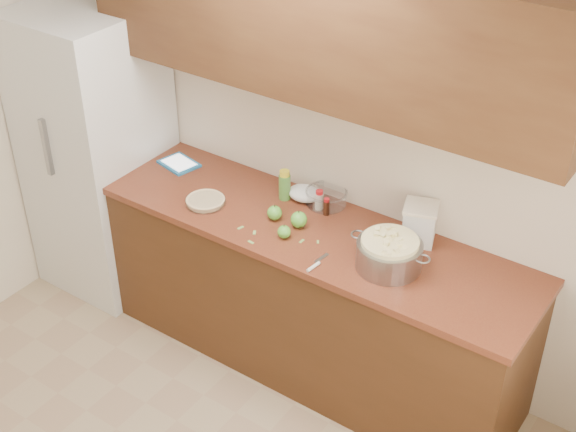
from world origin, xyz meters
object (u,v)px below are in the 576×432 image
Objects in this scene: tablet at (179,164)px; flour_canister at (420,223)px; pie at (205,201)px; colander at (389,254)px.

flour_canister is at bearing 16.86° from tablet.
pie is 0.52× the size of colander.
flour_canister reaches higher than pie.
colander is 1.50m from tablet.
colander is 1.68× the size of tablet.
flour_canister is 1.52m from tablet.
colander is at bearing 3.73° from pie.
pie is at bearing -18.30° from tablet.
colander is (1.09, 0.07, 0.06)m from pie.
colander is 1.98× the size of flour_canister.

